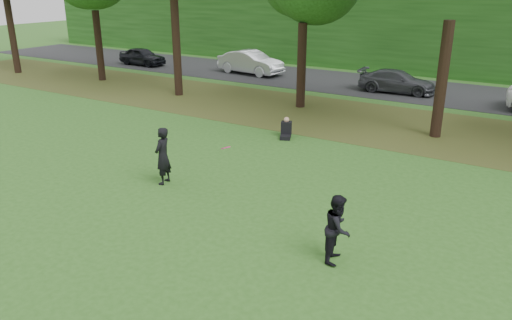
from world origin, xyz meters
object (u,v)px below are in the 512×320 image
(frisbee, at_px, (226,148))
(seated_person, at_px, (286,130))
(player_left, at_px, (163,156))
(player_right, at_px, (338,228))

(frisbee, xyz_separation_m, seated_person, (-1.59, 6.50, -1.38))
(player_left, relative_size, frisbee, 4.92)
(player_left, xyz_separation_m, frisbee, (2.54, -0.20, 0.77))
(player_left, height_order, player_right, player_left)
(player_left, bearing_deg, seated_person, 160.87)
(seated_person, bearing_deg, player_right, -77.10)
(frisbee, bearing_deg, player_right, -17.09)
(player_left, distance_m, player_right, 6.59)
(frisbee, bearing_deg, player_left, 175.57)
(player_left, relative_size, seated_person, 2.20)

